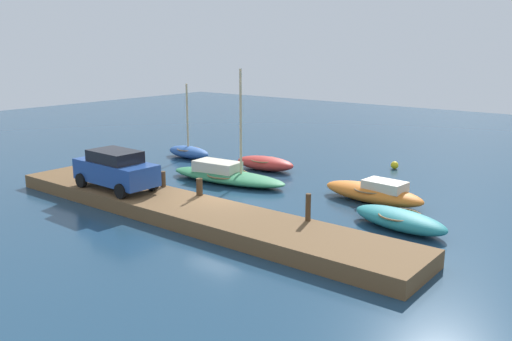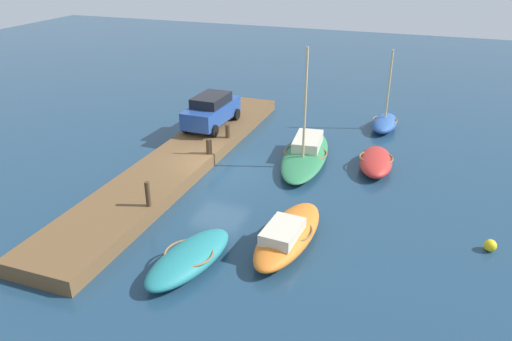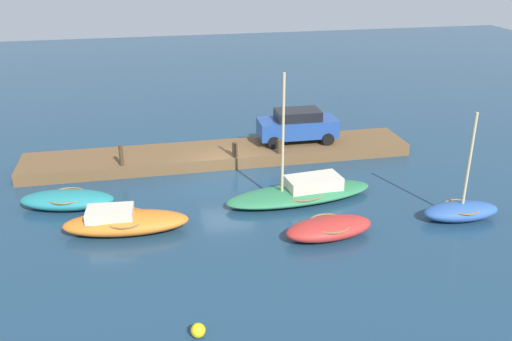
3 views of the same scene
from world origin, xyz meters
The scene contains 12 objects.
ground_plane centered at (0.00, 0.00, 0.00)m, with size 84.00×84.00×0.00m, color navy.
dock_platform centered at (0.00, -1.93, 0.30)m, with size 19.82×2.97×0.61m, color brown.
motorboat_orange centered at (4.81, 4.90, 0.45)m, with size 4.98×2.04×1.06m.
rowboat_teal centered at (7.22, 2.21, 0.37)m, with size 4.24×2.34×0.73m.
sailboat_green centered at (-2.82, 3.53, 0.39)m, with size 6.88×2.77×5.76m.
rowboat_red centered at (-2.91, 6.95, 0.39)m, with size 3.68×1.92×0.76m.
rowboat_blue centered at (-8.68, 6.65, 0.41)m, with size 3.26×1.46×4.58m.
mooring_post_west centered at (-2.86, -0.69, 0.96)m, with size 0.24×0.24×0.71m, color #47331E.
mooring_post_mid_west centered at (-0.57, -0.69, 0.98)m, with size 0.27×0.27×0.74m, color #47331E.
mooring_post_mid_east centered at (4.94, -0.69, 1.12)m, with size 0.20×0.20×1.02m, color #47331E.
parked_car centered at (-4.22, -2.22, 1.51)m, with size 4.18×1.99×1.74m.
marker_buoy centered at (2.69, 11.71, 0.22)m, with size 0.44×0.44×0.44m, color yellow.
Camera 1 is at (15.25, -16.72, 6.90)m, focal length 38.18 mm.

